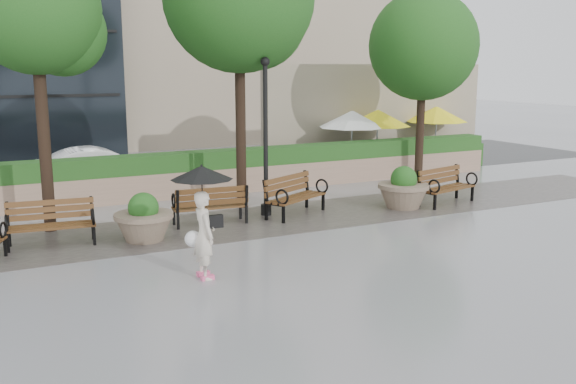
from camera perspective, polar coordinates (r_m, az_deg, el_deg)
name	(u,v)px	position (r m, az deg, el deg)	size (l,w,h in m)	color
ground	(268,257)	(13.43, -1.79, -5.84)	(100.00, 100.00, 0.00)	gray
cobble_strip	(217,226)	(16.10, -6.30, -3.01)	(28.00, 3.20, 0.01)	#383330
hedge_wall	(170,176)	(19.69, -10.42, 1.43)	(24.00, 0.80, 1.35)	tan
cafe_wall	(376,115)	(26.35, 7.86, 6.84)	(10.00, 0.60, 4.00)	tan
cafe_hedge	(398,160)	(24.45, 9.71, 2.80)	(8.00, 0.50, 0.90)	#254918
asphalt_street	(139,177)	(23.62, -13.12, 1.28)	(40.00, 7.00, 0.00)	black
bench_1	(52,233)	(15.11, -20.26, -3.44)	(1.94, 0.96, 1.00)	brown
bench_2	(210,213)	(16.22, -6.92, -1.87)	(1.90, 0.90, 0.99)	brown
bench_3	(295,204)	(17.10, 0.66, -1.05)	(2.08, 1.59, 1.05)	brown
bench_4	(446,194)	(19.04, 13.87, -0.14)	(2.04, 1.22, 1.03)	brown
planter_left	(144,222)	(14.93, -12.68, -2.62)	(1.34, 1.34, 1.12)	#7F6B56
planter_right	(403,192)	(18.22, 10.22, 0.02)	(1.42, 1.42, 1.19)	#7F6B56
lamppost	(266,147)	(16.85, -2.00, 4.00)	(0.28, 0.28, 4.15)	black
tree_0	(42,16)	(16.22, -21.04, 14.37)	(3.12, 2.96, 6.67)	black
tree_1	(243,2)	(18.01, -4.01, 16.46)	(4.07, 4.07, 7.79)	black
tree_2	(425,49)	(22.74, 12.12, 12.30)	(3.73, 3.68, 6.44)	black
patio_umb_white	(352,120)	(23.87, 5.72, 6.43)	(2.50, 2.50, 2.30)	black
patio_umb_yellow_a	(378,118)	(24.53, 7.98, 6.50)	(2.50, 2.50, 2.30)	black
patio_umb_yellow_b	(436,114)	(26.95, 13.06, 6.73)	(2.50, 2.50, 2.30)	black
car_right	(99,166)	(22.22, -16.45, 2.19)	(1.36, 3.91, 1.29)	white
pedestrian	(203,211)	(11.96, -7.57, -1.66)	(1.15, 1.15, 2.12)	beige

